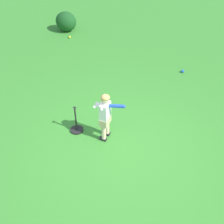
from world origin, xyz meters
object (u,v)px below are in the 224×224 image
Objects in this scene: child_batter at (105,113)px; play_ball_far_left at (183,71)px; play_ball_far_right at (70,37)px; batting_tee at (77,127)px.

play_ball_far_left is at bearing 76.81° from child_batter.
play_ball_far_right is 4.42m from batting_tee.
child_batter reaches higher than play_ball_far_left.
play_ball_far_left is 0.14× the size of batting_tee.
batting_tee is at bearing -171.90° from child_batter.
play_ball_far_left is 1.14× the size of play_ball_far_right.
play_ball_far_right is at bearing 173.78° from play_ball_far_left.
child_batter is 14.63× the size of play_ball_far_right.
child_batter is 3.28m from play_ball_far_left.
play_ball_far_left is 3.51m from batting_tee.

